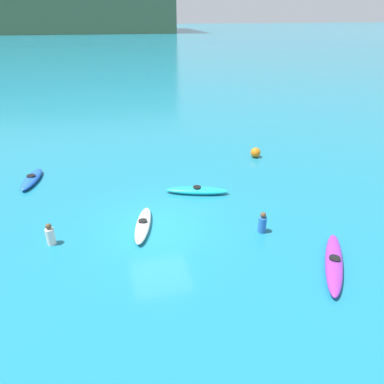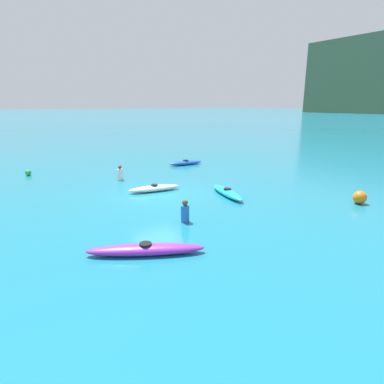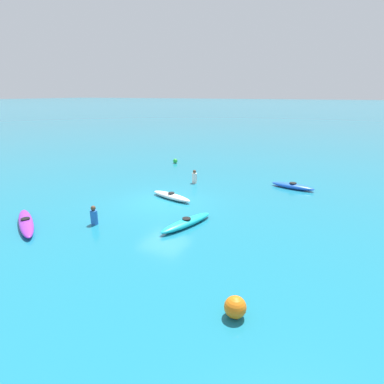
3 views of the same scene
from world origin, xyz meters
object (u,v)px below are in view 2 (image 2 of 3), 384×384
Objects in this scene: kayak_blue at (186,163)px; person_near_shore at (185,212)px; buoy_orange at (360,197)px; kayak_cyan at (227,192)px; buoy_green at (28,173)px; person_by_kayaks at (120,174)px; kayak_purple at (146,250)px; kayak_white at (154,188)px.

kayak_blue is 11.92m from person_near_shore.
buoy_orange is 8.17m from person_near_shore.
kayak_cyan is 5.14× the size of buoy_orange.
buoy_orange is (12.52, 0.48, 0.13)m from kayak_blue.
buoy_green is at bearing -146.06° from buoy_orange.
kayak_blue is 10.53m from buoy_green.
kayak_blue is 7.16× the size of buoy_green.
buoy_orange is at bearing 30.56° from person_by_kayaks.
person_by_kayaks is (4.69, 4.06, 0.20)m from buoy_green.
kayak_blue is (-7.90, 3.32, 0.00)m from kayak_cyan.
kayak_purple and kayak_white have the same top height.
kayak_blue is at bearing 131.14° from kayak_white.
buoy_orange reaches higher than kayak_white.
person_near_shore is (12.68, 2.92, 0.20)m from buoy_green.
kayak_cyan is 4.16m from person_near_shore.
buoy_orange is (7.50, 6.23, 0.13)m from kayak_white.
kayak_cyan is 1.10× the size of kayak_white.
buoy_orange is (4.62, 3.81, 0.13)m from kayak_cyan.
kayak_blue is 6.19m from person_by_kayaks.
kayak_cyan is at bearing 116.29° from kayak_purple.
kayak_blue is at bearing 157.17° from kayak_cyan.
person_near_shore is (-1.50, 2.58, 0.22)m from kayak_purple.
kayak_cyan is 8.06× the size of buoy_green.
kayak_cyan is 5.99m from buoy_orange.
person_by_kayaks reaches higher than buoy_orange.
person_near_shore is at bearing -8.13° from person_by_kayaks.
buoy_orange is 0.67× the size of person_by_kayaks.
kayak_purple is (3.16, -6.39, -0.00)m from kayak_cyan.
person_by_kayaks is (-3.47, -0.24, 0.22)m from kayak_white.
kayak_cyan is 6.88m from person_by_kayaks.
buoy_green reaches higher than kayak_blue.
kayak_white is (-6.03, 3.97, 0.00)m from kayak_purple.
buoy_orange is 0.67× the size of person_near_shore.
kayak_white and kayak_blue have the same top height.
kayak_white is (-2.87, -2.42, 0.00)m from kayak_cyan.
kayak_blue is 4.56× the size of buoy_orange.
person_by_kayaks is (1.56, -5.99, 0.22)m from kayak_blue.
buoy_orange is at bearing 33.94° from buoy_green.
buoy_orange is at bearing 68.71° from person_near_shore.
buoy_green is 6.20m from person_by_kayaks.
person_near_shore is 8.07m from person_by_kayaks.
kayak_purple and kayak_blue have the same top height.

